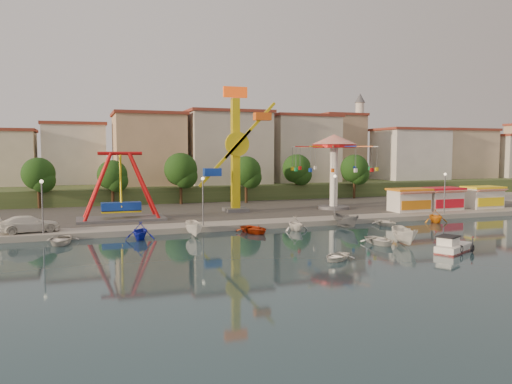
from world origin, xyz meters
name	(u,v)px	position (x,y,z in m)	size (l,w,h in m)	color
ground	(325,248)	(0.00, 0.00, 0.00)	(200.00, 200.00, 0.00)	#132C35
quay_deck	(186,192)	(0.00, 62.00, 0.30)	(200.00, 100.00, 0.60)	#9E998E
asphalt_pad	(230,207)	(0.00, 30.00, 0.60)	(90.00, 28.00, 0.01)	#4C4944
hill_terrace	(181,185)	(0.00, 67.00, 1.50)	(200.00, 60.00, 3.00)	#384C26
pirate_ship_ride	(121,188)	(-16.02, 20.42, 4.39)	(10.00, 5.00, 8.00)	#59595E
kamikaze_tower	(239,153)	(-0.57, 23.71, 8.47)	(7.12, 3.10, 16.50)	#59595E
wave_swinger	(334,155)	(12.98, 22.49, 8.20)	(11.60, 11.60, 10.40)	#59595E
booth_left	(409,200)	(21.15, 16.49, 2.16)	(5.40, 3.78, 3.08)	white
booth_mid	(442,198)	(26.59, 16.49, 2.16)	(5.40, 3.78, 3.08)	white
booth_right	(483,197)	(33.66, 16.49, 2.16)	(5.40, 3.78, 3.08)	white
lamp_post_0	(42,208)	(-24.00, 13.00, 3.10)	(0.14, 0.14, 5.00)	#59595E
lamp_post_1	(203,203)	(-8.00, 13.00, 3.10)	(0.14, 0.14, 5.00)	#59595E
lamp_post_2	(335,198)	(8.00, 13.00, 3.10)	(0.14, 0.14, 5.00)	#59595E
lamp_post_3	(445,194)	(24.00, 13.00, 3.10)	(0.14, 0.14, 5.00)	#59595E
tree_0	(38,174)	(-26.00, 36.98, 5.47)	(4.60, 4.60, 7.19)	#382314
tree_1	(112,175)	(-16.00, 36.24, 5.20)	(4.35, 4.35, 6.80)	#382314
tree_2	(181,169)	(-6.00, 35.81, 5.92)	(5.02, 5.02, 7.85)	#382314
tree_3	(246,171)	(4.00, 34.36, 5.55)	(4.68, 4.68, 7.32)	#382314
tree_4	(297,169)	(14.00, 37.35, 5.75)	(4.86, 4.86, 7.60)	#382314
tree_5	(355,169)	(24.00, 35.54, 5.71)	(4.83, 4.83, 7.54)	#382314
building_1	(74,159)	(-21.33, 51.38, 7.32)	(12.33, 9.01, 8.63)	silver
building_2	(151,152)	(-8.19, 51.96, 8.62)	(11.95, 9.28, 11.23)	tan
building_3	(230,157)	(5.60, 48.80, 7.60)	(12.59, 10.50, 9.20)	beige
building_4	(290,157)	(19.07, 52.20, 7.62)	(10.75, 9.23, 9.24)	beige
building_5	(353,152)	(32.37, 50.33, 8.61)	(12.77, 10.96, 11.21)	tan
building_6	(406,149)	(44.15, 48.77, 9.18)	(8.23, 8.98, 12.36)	silver
building_7	(437,157)	(56.03, 53.70, 7.38)	(11.59, 10.93, 8.76)	beige
building_8	(508,149)	(69.93, 47.19, 9.29)	(12.84, 9.28, 12.58)	beige
minaret	(359,133)	(36.00, 54.00, 12.55)	(2.80, 2.80, 18.00)	silver
cabin_motorboat	(453,247)	(9.50, -5.29, 0.41)	(4.66, 3.53, 1.55)	white
rowboat_a	(380,240)	(5.64, -0.22, 0.39)	(2.71, 3.80, 0.79)	white
rowboat_b	(336,256)	(-1.51, -4.93, 0.32)	(2.22, 3.11, 0.64)	white
skiff	(405,236)	(7.61, -1.16, 0.86)	(1.68, 4.45, 1.72)	silver
van	(29,224)	(-25.35, 14.24, 1.43)	(2.32, 5.71, 1.66)	white
moored_boat_0	(61,240)	(-22.32, 9.80, 0.43)	(2.98, 4.17, 0.86)	silver
moored_boat_1	(140,231)	(-15.05, 9.80, 0.88)	(2.88, 3.33, 1.76)	#151FB8
moored_boat_2	(194,229)	(-9.69, 9.80, 0.81)	(1.58, 4.20, 1.62)	white
moored_boat_3	(255,229)	(-3.21, 9.80, 0.43)	(2.98, 4.17, 0.86)	#BD330F
moored_boat_4	(296,224)	(1.53, 9.80, 0.79)	(2.60, 3.01, 1.58)	white
moored_boat_5	(346,221)	(7.75, 9.80, 0.81)	(1.59, 4.22, 1.63)	#5C5D61
moored_boat_6	(386,222)	(13.08, 9.80, 0.36)	(2.49, 3.49, 0.72)	white
moored_boat_7	(436,216)	(20.04, 9.80, 0.83)	(2.71, 3.14, 1.65)	orange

